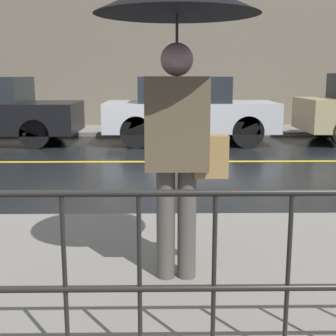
{
  "coord_description": "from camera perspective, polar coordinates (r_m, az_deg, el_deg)",
  "views": [
    {
      "loc": [
        0.3,
        -8.5,
        1.57
      ],
      "look_at": [
        0.38,
        -2.79,
        0.44
      ],
      "focal_mm": 50.0,
      "sensor_mm": 36.0,
      "label": 1
    }
  ],
  "objects": [
    {
      "name": "ground_plane",
      "position": [
        8.65,
        -2.82,
        0.77
      ],
      "size": [
        80.0,
        80.0,
        0.0
      ],
      "primitive_type": "plane",
      "color": "black"
    },
    {
      "name": "sidewalk_near",
      "position": [
        3.74,
        -5.49,
        -12.78
      ],
      "size": [
        28.0,
        2.9,
        0.1
      ],
      "color": "slate",
      "rests_on": "ground_plane"
    },
    {
      "name": "sidewalk_far",
      "position": [
        13.19,
        -2.16,
        4.63
      ],
      "size": [
        28.0,
        1.9,
        0.1
      ],
      "color": "slate",
      "rests_on": "ground_plane"
    },
    {
      "name": "lane_marking",
      "position": [
        8.65,
        -2.82,
        0.8
      ],
      "size": [
        25.2,
        0.12,
        0.01
      ],
      "color": "gold",
      "rests_on": "ground_plane"
    },
    {
      "name": "building_storefront",
      "position": [
        14.28,
        -2.15,
        16.95
      ],
      "size": [
        28.0,
        0.3,
        5.98
      ],
      "color": "#706656",
      "rests_on": "ground_plane"
    },
    {
      "name": "railing_foreground",
      "position": [
        2.39,
        -8.09,
        -10.54
      ],
      "size": [
        12.0,
        0.04,
        0.92
      ],
      "color": "black",
      "rests_on": "sidewalk_near"
    },
    {
      "name": "pedestrian",
      "position": [
        3.26,
        1.18,
        15.42
      ],
      "size": [
        1.12,
        1.12,
        2.11
      ],
      "color": "#4C4742",
      "rests_on": "sidewalk_near"
    },
    {
      "name": "car_silver",
      "position": [
        10.98,
        2.48,
        7.12
      ],
      "size": [
        3.94,
        1.74,
        1.54
      ],
      "color": "#B2B5BA",
      "rests_on": "ground_plane"
    }
  ]
}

